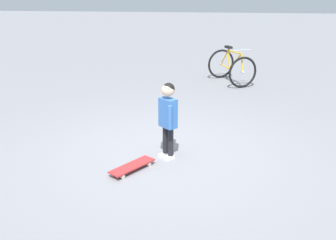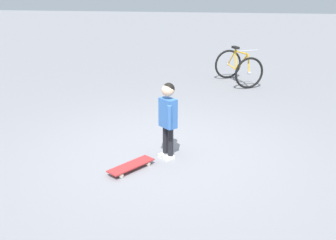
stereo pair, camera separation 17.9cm
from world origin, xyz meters
The scene contains 4 objects.
ground_plane centered at (0.00, 0.00, 0.00)m, with size 50.00×50.00×0.00m, color gray.
child_person centered at (0.15, 0.06, 0.66)m, with size 0.39×0.28×1.06m.
skateboard centered at (0.59, -0.35, 0.06)m, with size 0.65×0.54×0.07m.
bicycle_mid centered at (-4.17, 1.12, 0.38)m, with size 1.28×1.12×0.85m.
Camera 2 is at (5.07, 0.76, 2.33)m, focal length 42.15 mm.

